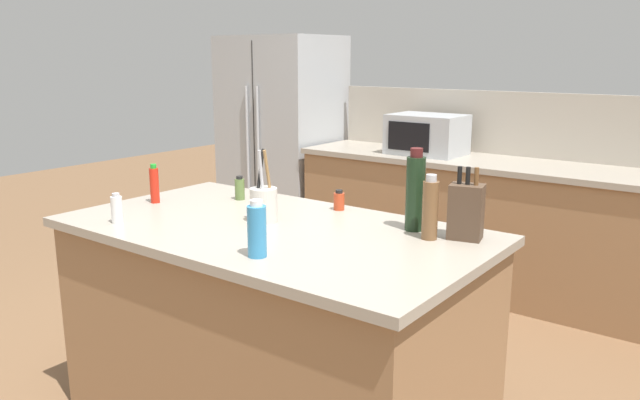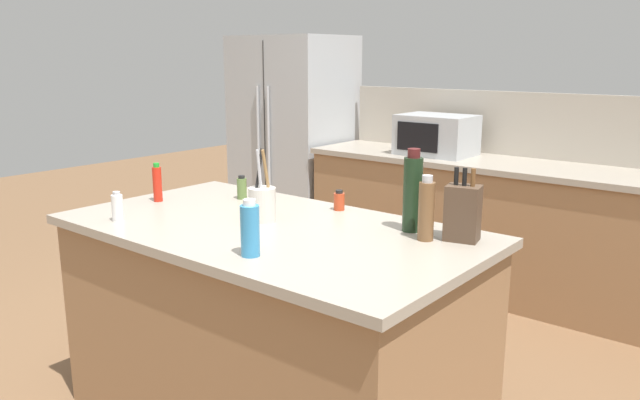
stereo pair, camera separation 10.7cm
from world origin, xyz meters
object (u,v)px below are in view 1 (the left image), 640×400
dish_soap_bottle (257,230)px  wine_bottle (415,192)px  spice_jar_oregano (240,189)px  hot_sauce_bottle (154,185)px  refrigerator (282,142)px  salt_shaker (117,209)px  knife_block (466,211)px  utensil_crock (264,203)px  spice_jar_paprika (339,201)px  pepper_grinder (430,209)px  microwave (427,134)px

dish_soap_bottle → wine_bottle: (0.28, 0.66, 0.06)m
spice_jar_oregano → wine_bottle: (0.98, 0.03, 0.11)m
hot_sauce_bottle → refrigerator: bearing=115.9°
spice_jar_oregano → salt_shaker: salt_shaker is taller
knife_block → utensil_crock: bearing=-174.1°
spice_jar_paprika → knife_block: bearing=-7.3°
pepper_grinder → refrigerator: bearing=140.9°
dish_soap_bottle → pepper_grinder: size_ratio=0.81×
utensil_crock → wine_bottle: (0.59, 0.28, 0.08)m
refrigerator → hot_sauce_bottle: refrigerator is taller
spice_jar_oregano → hot_sauce_bottle: hot_sauce_bottle is taller
knife_block → dish_soap_bottle: (-0.51, -0.66, -0.01)m
salt_shaker → dish_soap_bottle: 0.80m
microwave → pepper_grinder: bearing=-62.2°
microwave → wine_bottle: bearing=-63.8°
pepper_grinder → hot_sauce_bottle: bearing=-169.6°
utensil_crock → dish_soap_bottle: (0.31, -0.38, 0.02)m
utensil_crock → salt_shaker: (-0.49, -0.40, -0.02)m
salt_shaker → pepper_grinder: pepper_grinder is taller
pepper_grinder → wine_bottle: (-0.11, 0.08, 0.04)m
utensil_crock → spice_jar_paprika: (0.14, 0.37, -0.04)m
salt_shaker → spice_jar_oregano: bearing=80.7°
microwave → wine_bottle: (0.92, -1.88, 0.02)m
salt_shaker → pepper_grinder: (1.20, 0.60, 0.06)m
microwave → wine_bottle: 2.10m
pepper_grinder → wine_bottle: 0.14m
spice_jar_oregano → dish_soap_bottle: bearing=-42.0°
refrigerator → wine_bottle: size_ratio=5.26×
microwave → pepper_grinder: microwave is taller
dish_soap_bottle → knife_block: bearing=52.7°
refrigerator → spice_jar_paprika: 2.66m
knife_block → wine_bottle: bearing=168.8°
wine_bottle → spice_jar_oregano: bearing=-178.3°
microwave → spice_jar_oregano: microwave is taller
dish_soap_bottle → wine_bottle: wine_bottle is taller
utensil_crock → wine_bottle: bearing=25.1°
knife_block → salt_shaker: bearing=-165.7°
dish_soap_bottle → microwave: bearing=104.2°
utensil_crock → spice_jar_paprika: 0.40m
wine_bottle → dish_soap_bottle: bearing=-113.4°
salt_shaker → spice_jar_paprika: size_ratio=1.38×
knife_block → wine_bottle: (-0.22, -0.01, 0.05)m
refrigerator → microwave: refrigerator is taller
spice_jar_oregano → salt_shaker: (-0.11, -0.65, 0.01)m
knife_block → dish_soap_bottle: bearing=-140.8°
spice_jar_oregano → spice_jar_paprika: bearing=13.2°
knife_block → hot_sauce_bottle: bearing=179.4°
microwave → dish_soap_bottle: bearing=-75.8°
microwave → spice_jar_paprika: (0.47, -1.79, -0.10)m
knife_block → spice_jar_oregano: 1.20m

